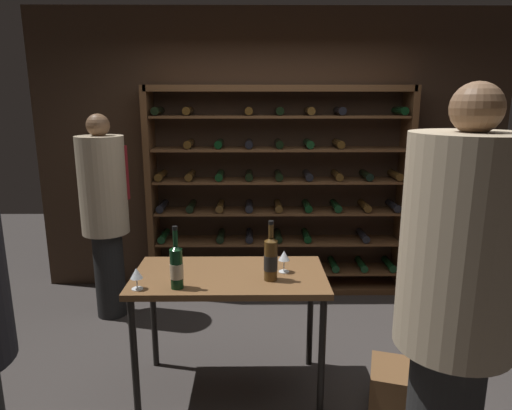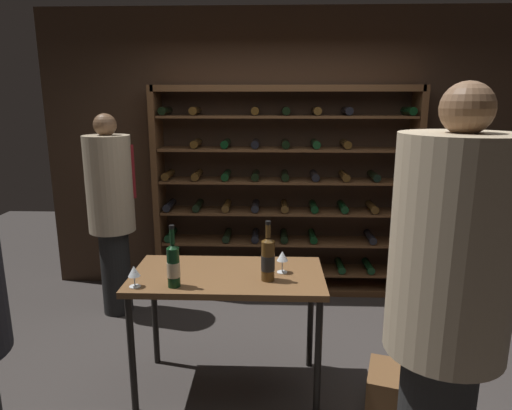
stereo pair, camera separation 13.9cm
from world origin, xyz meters
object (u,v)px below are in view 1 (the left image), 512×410
at_px(person_guest_blue_shirt, 105,208).
at_px(wine_glass_stemmed_center, 284,257).
at_px(tasting_table, 230,286).
at_px(wine_crate, 409,392).
at_px(display_cabinet, 457,231).
at_px(wine_glass_stemmed_right, 136,274).
at_px(person_guest_plum_blouse, 456,295).
at_px(wine_bottle_gold_foil, 271,258).
at_px(wine_rack, 278,194).
at_px(wine_bottle_amber_reserve, 177,266).

bearing_deg(person_guest_blue_shirt, wine_glass_stemmed_center, 67.84).
relative_size(tasting_table, wine_crate, 2.60).
bearing_deg(display_cabinet, wine_glass_stemmed_right, -151.16).
relative_size(person_guest_plum_blouse, wine_crate, 4.19).
distance_m(person_guest_plum_blouse, wine_crate, 1.15).
height_order(wine_crate, wine_glass_stemmed_right, wine_glass_stemmed_right).
relative_size(wine_crate, wine_glass_stemmed_center, 3.29).
relative_size(tasting_table, wine_bottle_gold_foil, 3.25).
bearing_deg(wine_bottle_gold_foil, wine_rack, 85.35).
height_order(tasting_table, wine_glass_stemmed_right, wine_glass_stemmed_right).
bearing_deg(wine_crate, wine_glass_stemmed_right, 178.45).
xyz_separation_m(person_guest_plum_blouse, wine_bottle_gold_foil, (-0.78, 0.82, -0.13)).
bearing_deg(wine_glass_stemmed_right, wine_rack, 63.33).
xyz_separation_m(tasting_table, person_guest_blue_shirt, (-1.15, 1.10, 0.26)).
bearing_deg(wine_bottle_amber_reserve, wine_glass_stemmed_center, 20.61).
distance_m(person_guest_plum_blouse, wine_bottle_amber_reserve, 1.52).
relative_size(person_guest_blue_shirt, display_cabinet, 1.18).
relative_size(wine_rack, person_guest_plum_blouse, 1.28).
height_order(person_guest_plum_blouse, wine_bottle_gold_foil, person_guest_plum_blouse).
bearing_deg(wine_bottle_gold_foil, wine_bottle_amber_reserve, -168.11).
distance_m(person_guest_plum_blouse, wine_bottle_gold_foil, 1.14).
bearing_deg(tasting_table, wine_crate, -14.02).
distance_m(person_guest_plum_blouse, wine_glass_stemmed_center, 1.18).
height_order(wine_rack, wine_glass_stemmed_center, wine_rack).
xyz_separation_m(wine_bottle_gold_foil, wine_glass_stemmed_right, (-0.80, -0.13, -0.05)).
bearing_deg(display_cabinet, wine_rack, 163.76).
bearing_deg(tasting_table, wine_bottle_gold_foil, -21.19).
bearing_deg(wine_glass_stemmed_right, wine_bottle_amber_reserve, 3.84).
distance_m(person_guest_plum_blouse, wine_glass_stemmed_right, 1.73).
bearing_deg(wine_rack, person_guest_plum_blouse, -76.09).
xyz_separation_m(person_guest_blue_shirt, wine_glass_stemmed_right, (0.61, -1.34, -0.08)).
relative_size(wine_rack, display_cabinet, 1.66).
relative_size(wine_rack, wine_bottle_gold_foil, 6.73).
bearing_deg(tasting_table, wine_rack, 76.14).
xyz_separation_m(person_guest_plum_blouse, wine_bottle_amber_reserve, (-1.34, 0.70, -0.13)).
xyz_separation_m(display_cabinet, wine_bottle_gold_foil, (-1.76, -1.27, 0.20)).
height_order(person_guest_plum_blouse, wine_crate, person_guest_plum_blouse).
relative_size(wine_rack, wine_bottle_amber_reserve, 6.70).
relative_size(wine_bottle_gold_foil, wine_glass_stemmed_center, 2.63).
distance_m(wine_bottle_gold_foil, wine_glass_stemmed_right, 0.81).
xyz_separation_m(person_guest_plum_blouse, display_cabinet, (0.98, 2.09, -0.33)).
distance_m(tasting_table, wine_glass_stemmed_center, 0.41).
distance_m(person_guest_blue_shirt, display_cabinet, 3.18).
xyz_separation_m(person_guest_plum_blouse, wine_crate, (0.09, 0.64, -0.95)).
bearing_deg(display_cabinet, wine_crate, -121.45).
distance_m(wine_crate, wine_bottle_gold_foil, 1.21).
relative_size(display_cabinet, wine_bottle_amber_reserve, 4.04).
xyz_separation_m(tasting_table, person_guest_plum_blouse, (1.04, -0.92, 0.36)).
height_order(wine_bottle_amber_reserve, wine_glass_stemmed_right, wine_bottle_amber_reserve).
bearing_deg(wine_glass_stemmed_center, wine_rack, 88.25).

